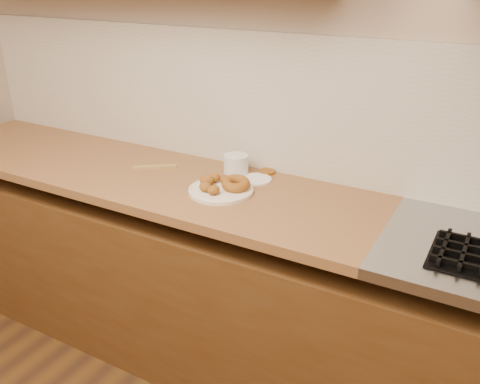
# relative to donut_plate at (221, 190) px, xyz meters

# --- Properties ---
(wall_back) EXTENTS (4.00, 0.02, 2.70)m
(wall_back) POSITION_rel_donut_plate_xyz_m (0.16, 0.34, 0.44)
(wall_back) COLOR tan
(wall_back) RESTS_ON ground
(base_cabinet) EXTENTS (3.60, 0.60, 0.77)m
(base_cabinet) POSITION_rel_donut_plate_xyz_m (0.16, 0.03, -0.52)
(base_cabinet) COLOR #513519
(base_cabinet) RESTS_ON floor
(butcher_block) EXTENTS (2.30, 0.62, 0.04)m
(butcher_block) POSITION_rel_donut_plate_xyz_m (-0.49, 0.03, -0.03)
(butcher_block) COLOR brown
(butcher_block) RESTS_ON base_cabinet
(backsplash) EXTENTS (3.60, 0.02, 0.60)m
(backsplash) POSITION_rel_donut_plate_xyz_m (0.16, 0.32, 0.29)
(backsplash) COLOR beige
(backsplash) RESTS_ON wall_back
(donut_plate) EXTENTS (0.26, 0.26, 0.02)m
(donut_plate) POSITION_rel_donut_plate_xyz_m (0.00, 0.00, 0.00)
(donut_plate) COLOR silver
(donut_plate) RESTS_ON butcher_block
(ring_donut) EXTENTS (0.17, 0.17, 0.05)m
(ring_donut) POSITION_rel_donut_plate_xyz_m (0.05, 0.03, 0.03)
(ring_donut) COLOR #975C19
(ring_donut) RESTS_ON donut_plate
(fried_dough_chunks) EXTENTS (0.14, 0.19, 0.04)m
(fried_dough_chunks) POSITION_rel_donut_plate_xyz_m (-0.04, -0.00, 0.03)
(fried_dough_chunks) COLOR #975C19
(fried_dough_chunks) RESTS_ON donut_plate
(plastic_tub) EXTENTS (0.12, 0.12, 0.09)m
(plastic_tub) POSITION_rel_donut_plate_xyz_m (-0.04, 0.20, 0.04)
(plastic_tub) COLOR silver
(plastic_tub) RESTS_ON butcher_block
(tub_lid) EXTENTS (0.17, 0.17, 0.01)m
(tub_lid) POSITION_rel_donut_plate_xyz_m (0.07, 0.18, -0.00)
(tub_lid) COLOR white
(tub_lid) RESTS_ON butcher_block
(brass_jar_lid) EXTENTS (0.10, 0.10, 0.01)m
(brass_jar_lid) POSITION_rel_donut_plate_xyz_m (0.07, 0.28, -0.00)
(brass_jar_lid) COLOR #A26923
(brass_jar_lid) RESTS_ON butcher_block
(wooden_utensil) EXTENTS (0.17, 0.13, 0.02)m
(wooden_utensil) POSITION_rel_donut_plate_xyz_m (-0.40, 0.08, 0.00)
(wooden_utensil) COLOR olive
(wooden_utensil) RESTS_ON butcher_block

